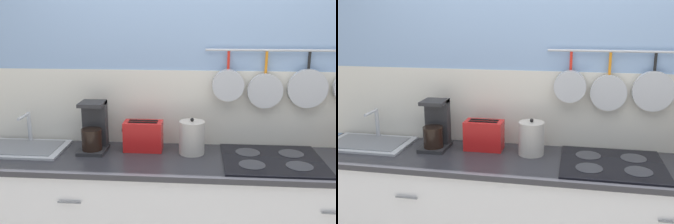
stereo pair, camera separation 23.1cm
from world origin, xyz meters
The scene contains 8 objects.
wall_back centered at (0.00, 0.33, 1.27)m, with size 7.20×0.15×2.60m.
cabinet_base centered at (0.00, 0.00, 0.42)m, with size 3.04×0.56×0.85m.
countertop centered at (0.00, 0.00, 0.87)m, with size 3.08×0.58×0.03m.
sink_basin centered at (-1.20, 0.09, 0.90)m, with size 0.59×0.38×0.23m.
coffee_maker centered at (-0.71, 0.11, 1.02)m, with size 0.18×0.22×0.34m.
toaster centered at (-0.37, 0.14, 0.98)m, with size 0.27×0.14×0.20m.
kettle centered at (-0.05, 0.11, 0.99)m, with size 0.17×0.17×0.24m.
cooktop centered at (0.46, 0.01, 0.89)m, with size 0.62×0.53×0.01m.
Camera 1 is at (-0.01, -2.24, 1.76)m, focal length 40.00 mm.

